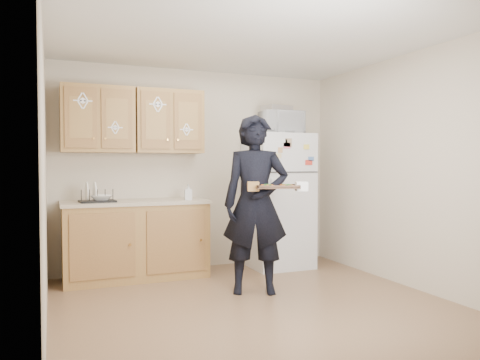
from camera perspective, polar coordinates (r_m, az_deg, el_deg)
name	(u,v)px	position (r m, az deg, el deg)	size (l,w,h in m)	color
floor	(256,306)	(4.50, 1.94, -15.07)	(3.60, 3.60, 0.00)	brown
ceiling	(256,35)	(4.46, 1.98, 17.30)	(3.60, 3.60, 0.00)	silver
wall_back	(199,169)	(5.99, -5.08, 1.30)	(3.60, 0.04, 2.50)	beige
wall_front	(386,176)	(2.76, 17.37, 0.41)	(3.60, 0.04, 2.50)	beige
wall_left	(44,173)	(3.93, -22.76, 0.79)	(0.04, 3.60, 2.50)	beige
wall_right	(410,170)	(5.30, 20.02, 1.10)	(0.04, 3.60, 2.50)	beige
refrigerator	(278,200)	(6.02, 4.66, -2.50)	(0.75, 0.70, 1.70)	silver
base_cabinet	(136,241)	(5.56, -12.54, -7.28)	(1.60, 0.60, 0.86)	#9D6636
countertop	(136,202)	(5.50, -12.58, -2.66)	(1.64, 0.64, 0.04)	#C3AF96
upper_cab_left	(98,119)	(5.59, -16.96, 7.07)	(0.80, 0.33, 0.75)	#9D6636
upper_cab_right	(169,122)	(5.72, -8.70, 7.02)	(0.80, 0.33, 0.75)	#9D6636
cereal_box	(303,248)	(6.56, 7.75, -8.22)	(0.20, 0.07, 0.32)	#E3C250
person	(256,204)	(4.78, 1.92, -2.95)	(0.66, 0.44, 1.82)	black
baking_tray	(277,187)	(4.56, 4.58, -0.90)	(0.41, 0.30, 0.04)	black
pizza_front_left	(268,186)	(4.48, 3.45, -0.74)	(0.14, 0.14, 0.02)	orange
pizza_front_right	(288,186)	(4.50, 5.88, -0.74)	(0.14, 0.14, 0.02)	orange
pizza_back_left	(267,185)	(4.61, 3.30, -0.66)	(0.14, 0.14, 0.02)	orange
pizza_back_right	(286,185)	(4.63, 5.66, -0.66)	(0.14, 0.14, 0.02)	orange
microwave	(281,123)	(5.99, 5.05, 6.98)	(0.52, 0.35, 0.29)	silver
foil_pan	(277,109)	(6.01, 4.51, 8.67)	(0.34, 0.24, 0.07)	silver
dish_rack	(97,195)	(5.37, -17.00, -1.79)	(0.38, 0.28, 0.15)	black
bowl	(102,198)	(5.38, -16.51, -2.07)	(0.24, 0.24, 0.06)	white
soap_bottle	(188,192)	(5.49, -6.34, -1.45)	(0.08, 0.09, 0.19)	silver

